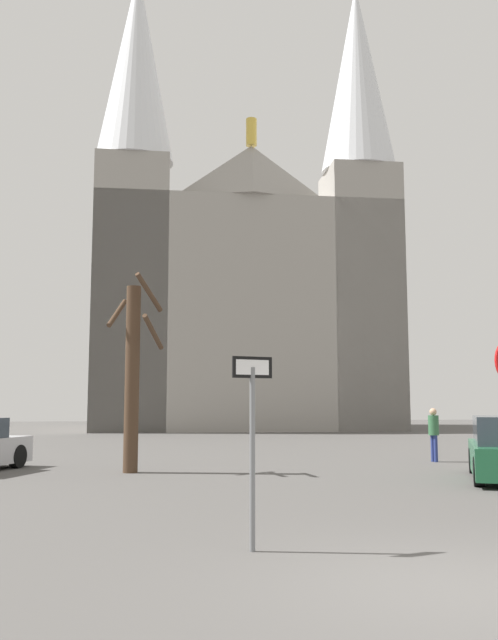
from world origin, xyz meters
TOP-DOWN VIEW (x-y plane):
  - ground_plane at (0.00, 0.00)m, footprint 120.00×120.00m
  - cathedral at (3.89, 39.94)m, footprint 20.33×14.67m
  - one_way_arrow_sign at (-1.77, 2.04)m, footprint 0.54×0.19m
  - bare_tree at (-3.36, 11.75)m, footprint 1.54×1.51m
  - pedestrian_walking at (5.80, 13.52)m, footprint 0.32×0.32m

SIDE VIEW (x-z plane):
  - ground_plane at x=0.00m, z-range 0.00..0.00m
  - pedestrian_walking at x=5.80m, z-range 0.17..1.80m
  - one_way_arrow_sign at x=-1.77m, z-range 0.29..2.69m
  - bare_tree at x=-3.36m, z-range 0.02..5.19m
  - cathedral at x=3.89m, z-range -6.07..25.64m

